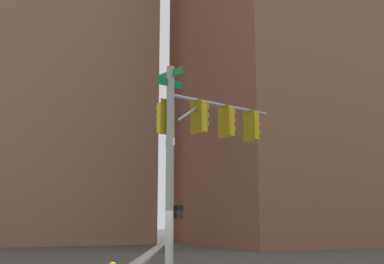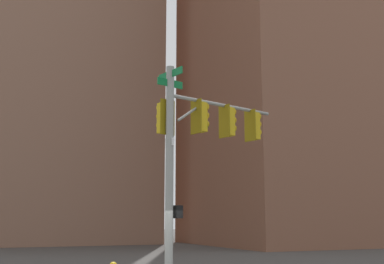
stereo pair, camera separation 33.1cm
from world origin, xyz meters
TOP-DOWN VIEW (x-y plane):
  - signal_pole_assembly at (1.51, 0.69)m, footprint 4.90×1.85m
  - building_brick_nearside at (23.10, 24.89)m, footprint 18.77×17.40m
  - building_brick_midblock at (-0.75, 36.42)m, footprint 23.39×14.19m

SIDE VIEW (x-z plane):
  - signal_pole_assembly at x=1.51m, z-range 1.24..8.37m
  - building_brick_midblock at x=-0.75m, z-range 0.00..34.21m
  - building_brick_nearside at x=23.10m, z-range 0.00..37.11m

